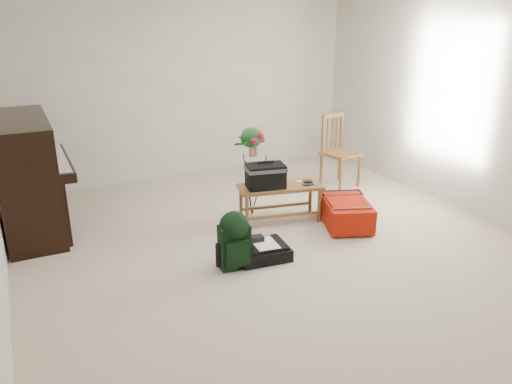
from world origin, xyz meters
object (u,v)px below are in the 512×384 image
piano (29,178)px  green_backpack (234,237)px  flower_stand (252,172)px  dining_chair (339,151)px  bench (271,180)px  black_duffel (262,250)px  red_suitcase (343,211)px

piano → green_backpack: bearing=-47.6°
flower_stand → dining_chair: bearing=35.3°
piano → bench: 2.62m
green_backpack → dining_chair: bearing=39.9°
piano → black_duffel: bearing=-41.5°
bench → red_suitcase: 0.89m
piano → flower_stand: (2.33, -0.68, -0.07)m
bench → dining_chair: dining_chair is taller
bench → dining_chair: size_ratio=1.02×
bench → green_backpack: (-0.80, -0.79, -0.21)m
bench → black_duffel: size_ratio=1.87×
dining_chair → black_duffel: dining_chair is taller
piano → red_suitcase: 3.46m
black_duffel → green_backpack: size_ratio=0.96×
red_suitcase → green_backpack: 1.57m
piano → bench: (2.43, -0.99, -0.08)m
bench → black_duffel: bench is taller
piano → black_duffel: 2.64m
bench → dining_chair: (1.46, 0.76, -0.03)m
dining_chair → black_duffel: bearing=-154.0°
dining_chair → flower_stand: (-1.55, -0.45, 0.05)m
piano → green_backpack: 2.42m
bench → red_suitcase: bench is taller
dining_chair → red_suitcase: 1.41m
dining_chair → red_suitcase: bearing=-134.2°
dining_chair → black_duffel: 2.48m
bench → black_duffel: 0.98m
bench → flower_stand: (-0.09, 0.31, 0.02)m
piano → dining_chair: 3.89m
dining_chair → red_suitcase: dining_chair is taller
bench → flower_stand: size_ratio=0.92×
bench → green_backpack: size_ratio=1.79×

